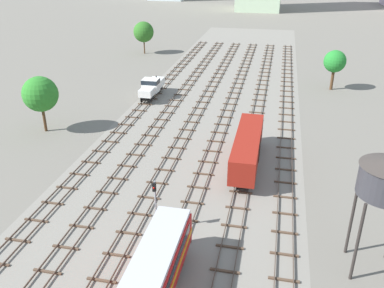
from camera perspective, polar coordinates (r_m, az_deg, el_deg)
The scene contains 14 objects.
ground_plane at distance 55.58m, azimuth 1.06°, elevation 0.71°, with size 480.00×480.00×0.00m, color slate.
ballast_bed at distance 55.58m, azimuth 1.06°, elevation 0.72°, with size 26.83×176.00×0.01m, color gray.
track_far_left at distance 59.43m, azimuth -9.62°, elevation 2.17°, with size 2.40×126.00×0.29m.
track_left at distance 57.97m, azimuth -5.41°, elevation 1.82°, with size 2.40×126.00×0.29m.
track_centre_left at distance 56.85m, azimuth -1.00°, elevation 1.45°, with size 2.40×126.00×0.29m.
track_centre at distance 56.08m, azimuth 3.55°, elevation 1.05°, with size 2.40×126.00×0.29m.
track_centre_right at distance 55.67m, azimuth 8.20°, elevation 0.64°, with size 2.40×126.00×0.29m.
track_right at distance 55.63m, azimuth 12.88°, elevation 0.22°, with size 2.40×126.00×0.29m.
freight_boxcar_centre_right_near at distance 48.09m, azimuth 7.67°, elevation -0.38°, with size 2.87×14.00×3.60m.
shunter_loco_far_left_mid at distance 71.52m, azimuth -5.61°, elevation 7.99°, with size 2.74×8.46×3.10m.
signal_post_nearest at distance 36.61m, azimuth -5.11°, elevation -7.65°, with size 0.28×0.47×5.06m.
lineside_tree_0 at distance 78.76m, azimuth 19.15°, elevation 10.71°, with size 3.92×3.92×7.17m.
lineside_tree_1 at distance 59.77m, azimuth -20.24°, elevation 6.48°, with size 4.82×4.82×7.84m.
lineside_tree_2 at distance 103.59m, azimuth -6.71°, elevation 15.14°, with size 4.88×4.88×7.67m.
Camera 1 is at (9.56, 6.33, 23.04)m, focal length 38.57 mm.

